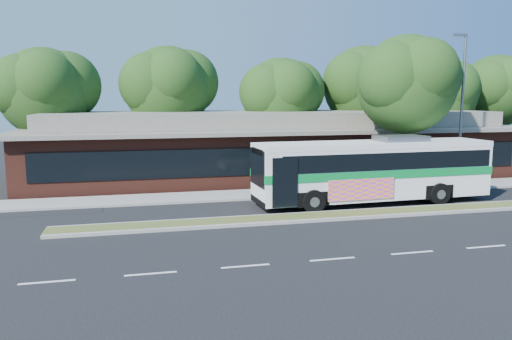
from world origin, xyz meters
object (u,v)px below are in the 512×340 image
object	(u,v)px
lamp_post	(461,106)
sidewalk_tree	(412,82)
sedan	(123,177)
transit_bus	(374,166)

from	to	relation	value
lamp_post	sidewalk_tree	xyz separation A→B (m)	(-3.15, 0.32, 1.37)
lamp_post	sedan	world-z (taller)	lamp_post
lamp_post	sidewalk_tree	world-z (taller)	lamp_post
lamp_post	sedan	distance (m)	20.46
lamp_post	sedan	xyz separation A→B (m)	(-19.69, 3.71, -4.11)
lamp_post	sedan	bearing A→B (deg)	169.32
lamp_post	transit_bus	size ratio (longest dim) A/B	0.73
sedan	sidewalk_tree	bearing A→B (deg)	-118.63
transit_bus	sidewalk_tree	world-z (taller)	sidewalk_tree
lamp_post	sidewalk_tree	distance (m)	3.45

